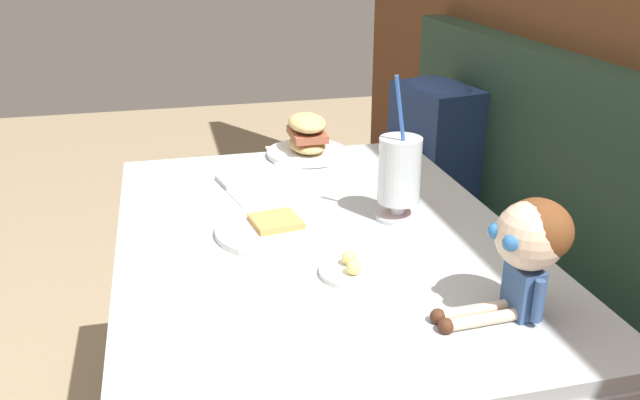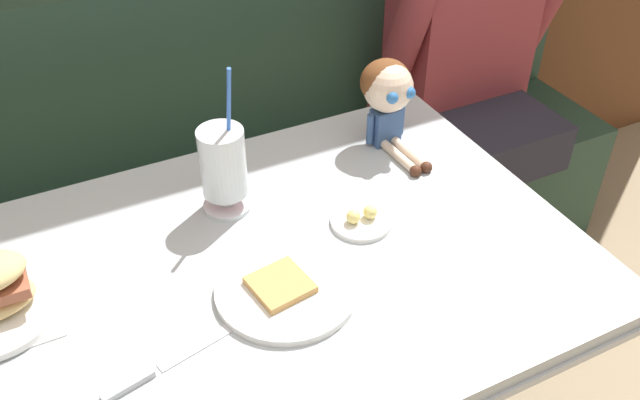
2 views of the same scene
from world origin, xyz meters
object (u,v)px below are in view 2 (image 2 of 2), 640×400
object	(u,v)px
toast_plate	(286,288)
butter_knife	(148,374)
milkshake_glass	(223,165)
butter_saucer	(361,220)
seated_doll	(388,92)
diner_patron	(467,43)

from	to	relation	value
toast_plate	butter_knife	size ratio (longest dim) A/B	1.07
milkshake_glass	butter_saucer	xyz separation A→B (m)	(0.21, -0.16, -0.09)
butter_saucer	milkshake_glass	bearing A→B (deg)	142.64
butter_knife	seated_doll	size ratio (longest dim) A/B	1.06
butter_saucer	diner_patron	xyz separation A→B (m)	(0.66, 0.56, -0.01)
toast_plate	seated_doll	distance (m)	0.53
toast_plate	butter_knife	distance (m)	0.27
toast_plate	milkshake_glass	distance (m)	0.28
milkshake_glass	butter_knife	world-z (taller)	milkshake_glass
butter_saucer	diner_patron	world-z (taller)	diner_patron
milkshake_glass	diner_patron	distance (m)	0.97
milkshake_glass	seated_doll	distance (m)	0.41
butter_saucer	diner_patron	size ratio (longest dim) A/B	0.15
toast_plate	butter_saucer	world-z (taller)	butter_saucer
diner_patron	seated_doll	bearing A→B (deg)	-144.91
butter_saucer	seated_doll	bearing A→B (deg)	50.44
toast_plate	diner_patron	size ratio (longest dim) A/B	0.31
milkshake_glass	butter_saucer	bearing A→B (deg)	-37.36
diner_patron	toast_plate	bearing A→B (deg)	-142.64
seated_doll	diner_patron	xyz separation A→B (m)	(0.47, 0.33, -0.13)
milkshake_glass	butter_knife	distance (m)	0.43
seated_doll	butter_saucer	bearing A→B (deg)	-129.56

